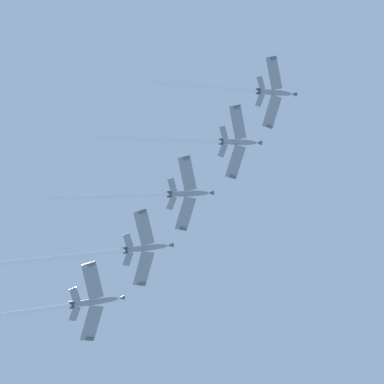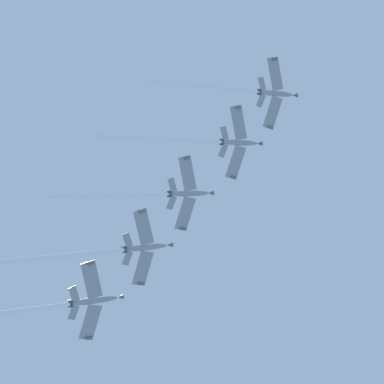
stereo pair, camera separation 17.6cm
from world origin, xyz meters
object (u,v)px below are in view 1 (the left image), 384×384
(jet_lead, at_px, (258,91))
(jet_fifth, at_px, (52,308))
(jet_third, at_px, (165,194))
(jet_fourth, at_px, (110,252))
(jet_second, at_px, (207,141))

(jet_lead, height_order, jet_fifth, jet_lead)
(jet_third, distance_m, jet_fourth, 19.99)
(jet_third, height_order, jet_fourth, jet_third)
(jet_fourth, distance_m, jet_fifth, 18.47)
(jet_lead, distance_m, jet_fourth, 58.44)
(jet_second, relative_size, jet_fourth, 1.05)
(jet_lead, relative_size, jet_second, 0.98)
(jet_third, bearing_deg, jet_second, -55.37)
(jet_fifth, bearing_deg, jet_lead, -49.53)
(jet_second, distance_m, jet_fourth, 37.30)
(jet_third, bearing_deg, jet_fourth, 130.70)
(jet_lead, relative_size, jet_fifth, 0.94)
(jet_third, xyz_separation_m, jet_fifth, (-23.75, 26.22, -15.06))
(jet_third, height_order, jet_fifth, jet_third)
(jet_third, bearing_deg, jet_lead, -51.18)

